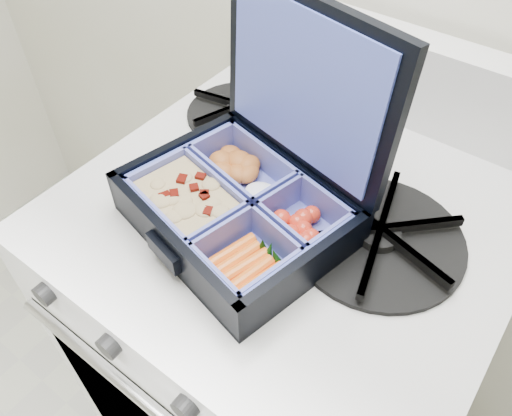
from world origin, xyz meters
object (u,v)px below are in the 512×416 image
Objects in this scene: bento_box at (236,210)px; fork at (321,181)px; burner_grate at (379,233)px; stove at (285,351)px.

bento_box is 1.28× the size of fork.
bento_box is 1.20× the size of burner_grate.
stove is 3.99× the size of burner_grate.
burner_grate is 1.06× the size of fork.
bento_box is 0.17m from burner_grate.
burner_grate is (0.11, -0.00, 0.42)m from stove.
fork is (0.04, 0.12, -0.03)m from bento_box.
burner_grate reaches higher than fork.
bento_box reaches higher than fork.
stove is 3.31× the size of bento_box.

